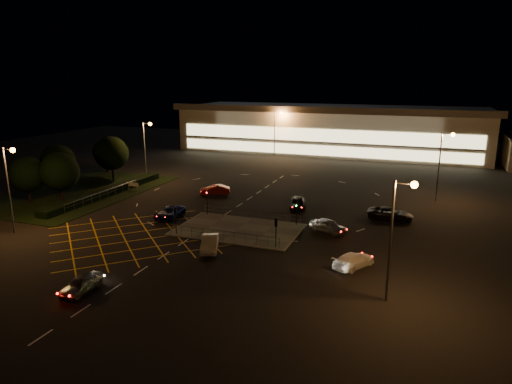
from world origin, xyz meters
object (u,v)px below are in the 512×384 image
(signal_nw, at_px, (207,198))
(car_left_blue, at_px, (170,212))
(car_queue_white, at_px, (210,243))
(car_far_dkgrey, at_px, (298,203))
(car_right_silver, at_px, (328,226))
(car_circ_red, at_px, (215,190))
(signal_sw, at_px, (176,215))
(car_near_silver, at_px, (81,284))
(car_east_grey, at_px, (390,214))
(signal_se, at_px, (276,227))
(car_approach_white, at_px, (354,260))
(signal_ne, at_px, (297,207))

(signal_nw, bearing_deg, car_left_blue, -147.22)
(car_queue_white, xyz_separation_m, car_far_dkgrey, (4.40, 18.42, -0.04))
(car_right_silver, bearing_deg, car_circ_red, 82.93)
(signal_sw, height_order, car_left_blue, signal_sw)
(signal_sw, relative_size, signal_nw, 1.00)
(car_near_silver, relative_size, car_circ_red, 0.92)
(car_right_silver, bearing_deg, car_far_dkgrey, 57.70)
(signal_sw, relative_size, car_right_silver, 0.69)
(signal_nw, distance_m, car_east_grey, 23.46)
(car_near_silver, xyz_separation_m, car_queue_white, (5.90, 12.33, 0.05))
(car_queue_white, distance_m, car_east_grey, 24.20)
(signal_se, relative_size, car_far_dkgrey, 0.63)
(car_circ_red, distance_m, car_approach_white, 31.60)
(signal_nw, distance_m, car_left_blue, 5.14)
(signal_ne, xyz_separation_m, car_near_silver, (-12.18, -23.33, -1.65))
(signal_se, height_order, car_circ_red, signal_se)
(signal_nw, bearing_deg, car_approach_white, -26.40)
(signal_se, bearing_deg, car_east_grey, -126.06)
(car_east_grey, bearing_deg, signal_se, 143.80)
(signal_ne, xyz_separation_m, car_right_silver, (4.14, -1.02, -1.59))
(signal_se, distance_m, car_right_silver, 8.25)
(signal_se, height_order, car_far_dkgrey, signal_se)
(signal_se, distance_m, car_east_grey, 17.91)
(car_near_silver, distance_m, car_circ_red, 33.65)
(signal_nw, xyz_separation_m, car_east_grey, (22.50, 6.44, -1.59))
(car_right_silver, relative_size, car_east_grey, 0.81)
(signal_sw, height_order, car_queue_white, signal_sw)
(car_queue_white, bearing_deg, car_approach_white, -18.71)
(car_queue_white, distance_m, car_approach_white, 14.78)
(signal_se, distance_m, car_near_silver, 19.65)
(signal_ne, bearing_deg, signal_sw, -146.35)
(signal_nw, bearing_deg, car_queue_white, -62.50)
(car_far_dkgrey, bearing_deg, signal_nw, -156.91)
(car_far_dkgrey, distance_m, car_right_silver, 10.37)
(car_approach_white, bearing_deg, car_left_blue, 11.56)
(car_queue_white, height_order, car_circ_red, car_queue_white)
(car_left_blue, bearing_deg, car_right_silver, 3.55)
(car_approach_white, bearing_deg, car_east_grey, -68.34)
(car_near_silver, xyz_separation_m, car_far_dkgrey, (10.30, 30.75, 0.01))
(car_circ_red, bearing_deg, signal_nw, -6.95)
(car_approach_white, bearing_deg, signal_ne, -21.56)
(signal_ne, bearing_deg, car_far_dkgrey, 104.22)
(signal_nw, height_order, car_right_silver, signal_nw)
(signal_sw, xyz_separation_m, car_approach_white, (20.48, -2.18, -1.67))
(car_right_silver, distance_m, car_approach_white, 10.12)
(signal_sw, relative_size, car_queue_white, 0.68)
(signal_sw, height_order, car_right_silver, signal_sw)
(car_circ_red, bearing_deg, car_right_silver, 33.48)
(car_left_blue, relative_size, car_approach_white, 1.06)
(signal_ne, bearing_deg, signal_se, -90.00)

